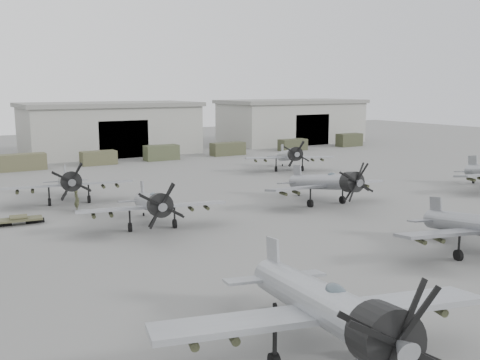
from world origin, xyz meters
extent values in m
plane|color=#525250|center=(0.00, 0.00, 0.00)|extent=(220.00, 220.00, 0.00)
cube|color=gray|center=(0.00, 62.00, 4.00)|extent=(28.00, 14.00, 8.00)
cube|color=slate|center=(0.00, 62.00, 8.35)|extent=(29.00, 14.80, 0.70)
cube|color=black|center=(0.00, 55.20, 3.00)|extent=(8.12, 0.40, 6.00)
cube|color=gray|center=(38.00, 62.00, 4.00)|extent=(28.00, 14.00, 8.00)
cube|color=slate|center=(38.00, 62.00, 8.35)|extent=(29.00, 14.80, 0.70)
cube|color=black|center=(38.00, 55.20, 3.00)|extent=(8.12, 0.40, 6.00)
cube|color=#4B4A31|center=(-16.39, 50.00, 1.13)|extent=(6.55, 2.20, 2.26)
cube|color=#494930|center=(-5.69, 50.00, 1.00)|extent=(5.07, 2.20, 2.01)
cube|color=#3F452D|center=(4.19, 50.00, 1.17)|extent=(5.30, 2.20, 2.33)
cube|color=#3D3F29|center=(16.08, 50.00, 1.06)|extent=(5.83, 2.20, 2.12)
cube|color=#373A26|center=(29.52, 50.00, 1.01)|extent=(5.20, 2.20, 2.02)
cube|color=#363925|center=(42.98, 50.00, 1.22)|extent=(5.10, 2.20, 2.44)
cylinder|color=#9EA2A7|center=(-14.31, -10.74, 2.47)|extent=(4.64, 11.90, 3.49)
cylinder|color=black|center=(-15.65, -15.82, 3.30)|extent=(2.51, 2.25, 2.33)
cube|color=#9EA2A7|center=(-14.48, -11.39, 2.18)|extent=(14.15, 5.95, 0.63)
cube|color=#9EA2A7|center=(-12.97, -5.66, 2.64)|extent=(0.60, 1.83, 2.23)
ellipsoid|color=#3F4C54|center=(-14.76, -12.47, 3.48)|extent=(0.99, 1.47, 0.63)
cylinder|color=black|center=(-12.48, -12.15, 0.39)|extent=(0.53, 0.94, 0.89)
cylinder|color=black|center=(-13.05, -5.98, 0.17)|extent=(0.22, 0.38, 0.36)
cylinder|color=gray|center=(3.63, -5.44, 2.09)|extent=(4.14, 10.04, 2.96)
cube|color=gray|center=(4.86, -1.17, 2.23)|extent=(0.55, 1.55, 1.89)
cylinder|color=black|center=(1.69, -5.67, 0.33)|extent=(0.46, 0.80, 0.76)
cylinder|color=black|center=(4.79, -1.44, 0.14)|extent=(0.19, 0.32, 0.30)
cylinder|color=#919399|center=(-12.40, 12.52, 2.06)|extent=(3.49, 9.98, 2.92)
cylinder|color=black|center=(-13.35, 8.23, 2.75)|extent=(2.05, 1.82, 1.94)
cube|color=#919399|center=(-12.52, 11.97, 1.82)|extent=(11.85, 4.52, 0.52)
cube|color=#919399|center=(-11.46, 16.81, 2.20)|extent=(0.44, 1.54, 1.87)
ellipsoid|color=#3F4C54|center=(-12.72, 11.06, 2.90)|extent=(0.79, 1.22, 0.52)
cylinder|color=black|center=(-14.30, 12.17, 0.33)|extent=(0.42, 0.79, 0.75)
cylinder|color=black|center=(-10.83, 11.41, 0.33)|extent=(0.42, 0.79, 0.75)
cylinder|color=black|center=(-11.52, 16.54, 0.14)|extent=(0.17, 0.32, 0.30)
cylinder|color=gray|center=(5.19, 12.39, 2.15)|extent=(2.43, 10.42, 3.04)
cylinder|color=black|center=(4.76, 7.84, 2.87)|extent=(1.99, 1.71, 2.03)
cube|color=gray|center=(5.14, 11.81, 1.90)|extent=(12.33, 3.29, 0.55)
cube|color=gray|center=(5.62, 16.95, 2.30)|extent=(0.27, 1.63, 1.95)
ellipsoid|color=#3F4C54|center=(5.05, 10.84, 3.03)|extent=(0.69, 1.22, 0.55)
cylinder|color=black|center=(3.28, 11.79, 0.34)|extent=(0.35, 0.80, 0.78)
cylinder|color=black|center=(6.96, 11.44, 0.34)|extent=(0.35, 0.80, 0.78)
cylinder|color=black|center=(5.60, 16.66, 0.15)|extent=(0.15, 0.32, 0.31)
cube|color=gray|center=(27.76, 12.19, 2.36)|extent=(0.49, 1.65, 2.00)
cylinder|color=black|center=(27.70, 11.90, 0.15)|extent=(0.19, 0.34, 0.32)
cylinder|color=gray|center=(-15.80, 25.58, 2.12)|extent=(3.10, 10.31, 3.01)
cylinder|color=black|center=(-16.54, 21.12, 2.84)|extent=(2.05, 1.80, 2.00)
cube|color=gray|center=(-15.89, 25.01, 1.88)|extent=(12.22, 4.07, 0.54)
cube|color=gray|center=(-15.06, 30.05, 2.27)|extent=(0.38, 1.60, 1.92)
ellipsoid|color=#3F4C54|center=(-16.05, 24.06, 2.99)|extent=(0.76, 1.23, 0.54)
cylinder|color=black|center=(-17.73, 25.12, 0.34)|extent=(0.39, 0.80, 0.77)
cylinder|color=black|center=(-14.12, 24.52, 0.34)|extent=(0.39, 0.80, 0.77)
cylinder|color=black|center=(-15.11, 29.76, 0.14)|extent=(0.16, 0.32, 0.31)
cylinder|color=#9DA0A5|center=(14.87, 31.27, 2.09)|extent=(5.52, 9.75, 2.97)
cylinder|color=black|center=(13.00, 27.22, 2.80)|extent=(2.27, 2.12, 1.98)
cube|color=#9DA0A5|center=(14.63, 30.75, 1.85)|extent=(11.66, 6.88, 0.53)
cube|color=#9DA0A5|center=(16.74, 35.33, 2.24)|extent=(0.77, 1.48, 1.90)
ellipsoid|color=#3F4C54|center=(14.23, 29.89, 2.95)|extent=(1.00, 1.27, 0.53)
cylinder|color=black|center=(12.91, 31.34, 0.33)|extent=(0.56, 0.80, 0.76)
cylinder|color=black|center=(16.19, 29.83, 0.33)|extent=(0.56, 0.80, 0.76)
cylinder|color=black|center=(16.62, 35.07, 0.14)|extent=(0.23, 0.32, 0.30)
cube|color=#44432C|center=(-21.44, 18.96, 0.44)|extent=(3.79, 1.70, 0.17)
cylinder|color=black|center=(-21.44, 18.96, 0.19)|extent=(1.49, 0.56, 0.43)
cylinder|color=#44432C|center=(-21.44, 18.96, 0.63)|extent=(1.38, 0.44, 0.31)
imported|color=#484C31|center=(-16.00, 21.68, 0.97)|extent=(0.58, 0.78, 1.95)
camera|label=1|loc=(-27.79, -27.08, 11.14)|focal=40.00mm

